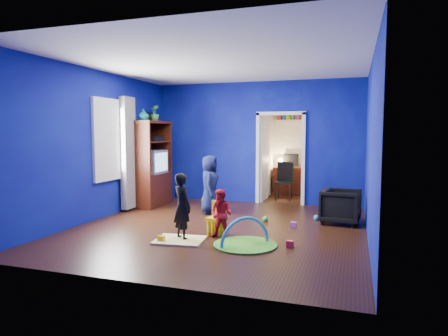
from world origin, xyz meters
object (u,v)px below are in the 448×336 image
(vase, at_px, (143,115))
(crt_tv, at_px, (152,162))
(child_navy, at_px, (210,184))
(toddler_red, at_px, (221,214))
(child_black, at_px, (182,206))
(armchair, at_px, (341,206))
(kid_chair, at_px, (217,220))
(study_desk, at_px, (290,181))
(folding_chair, at_px, (284,182))
(play_mat, at_px, (245,245))
(tv_armoire, at_px, (151,164))
(hopper_ball, at_px, (212,201))

(vase, distance_m, crt_tv, 1.11)
(child_navy, bearing_deg, crt_tv, 61.89)
(child_navy, distance_m, toddler_red, 2.03)
(child_black, relative_size, vase, 4.19)
(armchair, xyz_separation_m, kid_chair, (-1.93, -1.51, -0.07))
(kid_chair, bearing_deg, child_black, -117.86)
(child_black, bearing_deg, vase, -15.94)
(armchair, bearing_deg, child_black, 135.34)
(study_desk, xyz_separation_m, folding_chair, (0.00, -0.96, 0.09))
(toddler_red, bearing_deg, study_desk, 92.17)
(kid_chair, xyz_separation_m, study_desk, (0.48, 4.72, 0.12))
(kid_chair, height_order, study_desk, study_desk)
(armchair, xyz_separation_m, crt_tv, (-4.22, 0.55, 0.70))
(study_desk, bearing_deg, armchair, -65.71)
(child_navy, height_order, folding_chair, child_navy)
(toddler_red, bearing_deg, kid_chair, 132.87)
(play_mat, bearing_deg, tv_armoire, 139.32)
(child_black, relative_size, hopper_ball, 2.41)
(child_black, height_order, vase, vase)
(crt_tv, relative_size, study_desk, 0.80)
(child_navy, bearing_deg, child_black, 175.46)
(crt_tv, bearing_deg, child_navy, -15.48)
(kid_chair, bearing_deg, child_navy, 128.94)
(study_desk, height_order, folding_chair, folding_chair)
(child_black, height_order, crt_tv, crt_tv)
(child_navy, xyz_separation_m, study_desk, (1.19, 3.10, -0.24))
(child_black, xyz_separation_m, play_mat, (1.04, -0.02, -0.52))
(armchair, distance_m, child_navy, 2.66)
(hopper_ball, height_order, study_desk, study_desk)
(vase, relative_size, folding_chair, 0.28)
(child_black, bearing_deg, kid_chair, -99.79)
(study_desk, bearing_deg, folding_chair, -90.00)
(armchair, xyz_separation_m, hopper_ball, (-2.69, 0.36, -0.10))
(toddler_red, height_order, kid_chair, toddler_red)
(child_navy, distance_m, vase, 2.19)
(child_navy, bearing_deg, kid_chair, -168.84)
(child_navy, distance_m, kid_chair, 1.81)
(child_navy, xyz_separation_m, play_mat, (1.33, -2.10, -0.60))
(crt_tv, height_order, kid_chair, crt_tv)
(tv_armoire, bearing_deg, child_navy, -15.11)
(kid_chair, bearing_deg, study_desk, 99.34)
(armchair, bearing_deg, kid_chair, 133.53)
(tv_armoire, xyz_separation_m, folding_chair, (2.81, 1.70, -0.52))
(crt_tv, xyz_separation_m, play_mat, (2.91, -2.53, -1.01))
(play_mat, relative_size, folding_chair, 1.04)
(toddler_red, bearing_deg, vase, 147.72)
(folding_chair, bearing_deg, child_black, -102.07)
(toddler_red, xyz_separation_m, study_desk, (0.33, 4.92, -0.02))
(toddler_red, height_order, study_desk, toddler_red)
(armchair, height_order, child_black, child_black)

